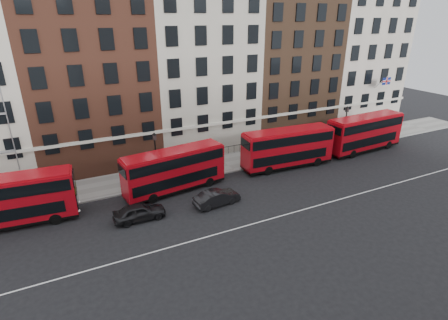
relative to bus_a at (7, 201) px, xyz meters
name	(u,v)px	position (x,y,z in m)	size (l,w,h in m)	color
ground	(275,204)	(21.39, -6.57, -2.30)	(120.00, 120.00, 0.00)	black
pavement	(225,163)	(21.39, 3.93, -2.23)	(80.00, 5.00, 0.15)	gray
kerb	(235,171)	(21.39, 1.43, -2.22)	(80.00, 0.30, 0.16)	gray
road_centre_line	(288,214)	(21.39, -8.57, -2.30)	(70.00, 0.12, 0.01)	white
building_terrace	(196,66)	(21.08, 11.31, 7.94)	(64.00, 11.95, 22.00)	beige
bus_a	(7,201)	(0.00, 0.00, 0.00)	(10.39, 3.33, 4.29)	#B00913
bus_b	(174,170)	(14.01, -0.01, -0.04)	(10.28, 3.75, 4.22)	#B00913
bus_c	(287,147)	(27.28, 0.00, 0.07)	(10.69, 3.21, 4.43)	#B00913
bus_d	(364,132)	(39.02, 0.00, 0.14)	(10.98, 3.22, 4.56)	#B00913
car_rear	(139,212)	(9.61, -3.74, -1.57)	(1.74, 4.32, 1.47)	black
car_front	(217,198)	(16.53, -4.32, -1.59)	(1.50, 4.31, 1.42)	black
lamp_post_left	(156,155)	(12.95, 2.37, 0.78)	(0.44, 0.44, 5.33)	black
lamp_post_right	(345,124)	(37.73, 2.10, 0.78)	(0.44, 0.44, 5.33)	black
traffic_light	(396,121)	(46.94, 1.86, 0.14)	(0.25, 0.45, 3.27)	black
iron_railings	(217,152)	(21.39, 6.13, -1.65)	(6.60, 0.06, 1.00)	black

